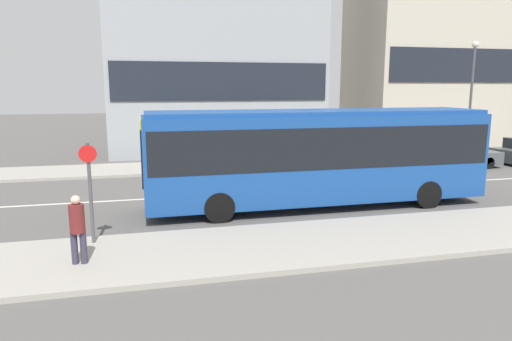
{
  "coord_description": "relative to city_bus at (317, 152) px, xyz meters",
  "views": [
    {
      "loc": [
        -2.38,
        -17.14,
        4.14
      ],
      "look_at": [
        1.29,
        -2.14,
        1.31
      ],
      "focal_mm": 32.0,
      "sensor_mm": 36.0,
      "label": 1
    }
  ],
  "objects": [
    {
      "name": "apartment_block_left_tower",
      "position": [
        -1.23,
        14.39,
        6.16
      ],
      "size": [
        13.2,
        4.99,
        16.21
      ],
      "color": "#9EA3A8",
      "rests_on": "ground_plane"
    },
    {
      "name": "parked_car_0",
      "position": [
        9.88,
        5.7,
        -1.3
      ],
      "size": [
        4.52,
        1.8,
        1.34
      ],
      "color": "#4C5156",
      "rests_on": "ground_plane"
    },
    {
      "name": "street_lamp",
      "position": [
        12.21,
        7.72,
        2.2
      ],
      "size": [
        0.36,
        0.36,
        6.52
      ],
      "color": "#4C4C51",
      "rests_on": "sidewalk_far"
    },
    {
      "name": "bus_stop_sign",
      "position": [
        -7.2,
        -2.62,
        -0.27
      ],
      "size": [
        0.44,
        0.12,
        2.63
      ],
      "color": "#4C4C51",
      "rests_on": "sidewalk_near"
    },
    {
      "name": "sidewalk_far",
      "position": [
        -3.39,
        8.69,
        -1.87
      ],
      "size": [
        44.0,
        3.5,
        0.13
      ],
      "color": "#A39E93",
      "rests_on": "ground_plane"
    },
    {
      "name": "city_bus",
      "position": [
        0.0,
        0.0,
        0.0
      ],
      "size": [
        11.82,
        2.6,
        3.36
      ],
      "rotation": [
        0.0,
        0.0,
        0.02
      ],
      "color": "#194793",
      "rests_on": "ground_plane"
    },
    {
      "name": "ground_plane",
      "position": [
        -3.39,
        2.44,
        -1.93
      ],
      "size": [
        120.0,
        120.0,
        0.0
      ],
      "primitive_type": "plane",
      "color": "#595654"
    },
    {
      "name": "apartment_block_right_tower",
      "position": [
        17.14,
        15.28,
        8.14
      ],
      "size": [
        16.11,
        6.76,
        20.16
      ],
      "color": "beige",
      "rests_on": "ground_plane"
    },
    {
      "name": "sidewalk_near",
      "position": [
        -3.39,
        -3.81,
        -1.87
      ],
      "size": [
        44.0,
        3.5,
        0.13
      ],
      "color": "#A39E93",
      "rests_on": "ground_plane"
    },
    {
      "name": "pedestrian_near_stop",
      "position": [
        -7.36,
        -4.05,
        -0.89
      ],
      "size": [
        0.35,
        0.34,
        1.61
      ],
      "rotation": [
        0.0,
        0.0,
        -0.1
      ],
      "color": "#383347",
      "rests_on": "sidewalk_near"
    },
    {
      "name": "lane_centerline",
      "position": [
        -3.39,
        2.44,
        -1.93
      ],
      "size": [
        41.8,
        0.16,
        0.01
      ],
      "color": "silver",
      "rests_on": "ground_plane"
    }
  ]
}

